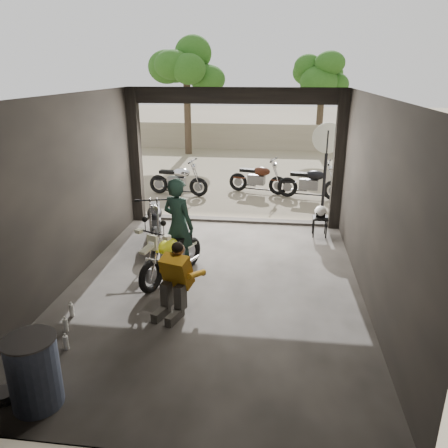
% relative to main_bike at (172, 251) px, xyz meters
% --- Properties ---
extents(ground, '(80.00, 80.00, 0.00)m').
position_rel_main_bike_xyz_m(ground, '(0.79, -0.28, -0.53)').
color(ground, '#7A6D56').
rests_on(ground, ground).
extents(garage, '(7.00, 7.13, 3.20)m').
position_rel_main_bike_xyz_m(garage, '(0.79, 0.27, 0.75)').
color(garage, '#2D2B28').
rests_on(garage, ground).
extents(boundary_wall, '(18.00, 0.30, 1.20)m').
position_rel_main_bike_xyz_m(boundary_wall, '(0.79, 13.72, 0.07)').
color(boundary_wall, gray).
rests_on(boundary_wall, ground).
extents(tree_left, '(2.20, 2.20, 5.60)m').
position_rel_main_bike_xyz_m(tree_left, '(-2.21, 12.22, 3.46)').
color(tree_left, '#382B1E').
rests_on(tree_left, ground).
extents(tree_right, '(2.20, 2.20, 5.00)m').
position_rel_main_bike_xyz_m(tree_right, '(3.59, 13.72, 3.03)').
color(tree_right, '#382B1E').
rests_on(tree_right, ground).
extents(main_bike, '(1.21, 1.71, 1.05)m').
position_rel_main_bike_xyz_m(main_bike, '(0.00, 0.00, 0.00)').
color(main_bike, '#E8EBC6').
rests_on(main_bike, ground).
extents(left_bike, '(1.10, 1.79, 1.13)m').
position_rel_main_bike_xyz_m(left_bike, '(-0.77, 1.66, 0.04)').
color(left_bike, black).
rests_on(left_bike, ground).
extents(outside_bike_a, '(1.68, 0.87, 1.08)m').
position_rel_main_bike_xyz_m(outside_bike_a, '(-1.13, 5.47, 0.02)').
color(outside_bike_a, black).
rests_on(outside_bike_a, ground).
extents(outside_bike_b, '(1.70, 1.01, 1.08)m').
position_rel_main_bike_xyz_m(outside_bike_b, '(1.22, 5.99, 0.01)').
color(outside_bike_b, '#451E10').
rests_on(outside_bike_b, ground).
extents(outside_bike_c, '(1.75, 0.94, 1.12)m').
position_rel_main_bike_xyz_m(outside_bike_c, '(2.76, 5.55, 0.04)').
color(outside_bike_c, black).
rests_on(outside_bike_c, ground).
extents(rider, '(0.77, 0.67, 1.78)m').
position_rel_main_bike_xyz_m(rider, '(0.05, 0.37, 0.36)').
color(rider, '#162D27').
rests_on(rider, ground).
extents(mechanic, '(0.77, 0.90, 1.10)m').
position_rel_main_bike_xyz_m(mechanic, '(0.32, -1.20, 0.02)').
color(mechanic, gold).
rests_on(mechanic, ground).
extents(stool, '(0.33, 0.33, 0.46)m').
position_rel_main_bike_xyz_m(stool, '(2.79, 2.47, -0.13)').
color(stool, black).
rests_on(stool, ground).
extents(helmet, '(0.33, 0.34, 0.25)m').
position_rel_main_bike_xyz_m(helmet, '(2.79, 2.50, 0.06)').
color(helmet, white).
rests_on(helmet, stool).
extents(oil_drum, '(0.58, 0.58, 0.86)m').
position_rel_main_bike_xyz_m(oil_drum, '(-0.75, -3.28, -0.10)').
color(oil_drum, '#4A5A7D').
rests_on(oil_drum, ground).
extents(sign_post, '(0.78, 0.08, 2.33)m').
position_rel_main_bike_xyz_m(sign_post, '(3.02, 4.37, 1.04)').
color(sign_post, black).
rests_on(sign_post, ground).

